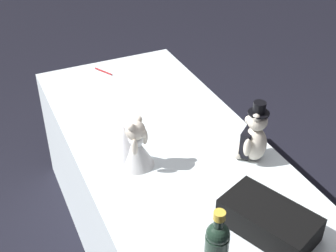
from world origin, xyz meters
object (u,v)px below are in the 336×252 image
(teddy_bear_bride, at_px, (133,145))
(gift_case_black, at_px, (269,220))
(teddy_bear_groom, at_px, (253,137))
(signing_pen, at_px, (104,72))
(champagne_bottle, at_px, (216,252))

(teddy_bear_bride, xyz_separation_m, gift_case_black, (0.57, 0.30, -0.05))
(teddy_bear_groom, distance_m, signing_pen, 1.12)
(champagne_bottle, relative_size, signing_pen, 2.28)
(champagne_bottle, xyz_separation_m, gift_case_black, (-0.10, 0.28, -0.08))
(teddy_bear_groom, height_order, gift_case_black, teddy_bear_groom)
(teddy_bear_groom, height_order, teddy_bear_bride, teddy_bear_groom)
(signing_pen, xyz_separation_m, gift_case_black, (1.45, 0.16, 0.05))
(teddy_bear_bride, bearing_deg, gift_case_black, 28.02)
(teddy_bear_groom, distance_m, teddy_bear_bride, 0.52)
(teddy_bear_groom, bearing_deg, signing_pen, -162.21)
(teddy_bear_groom, bearing_deg, champagne_bottle, -43.50)
(teddy_bear_bride, relative_size, signing_pen, 1.75)
(teddy_bear_bride, height_order, gift_case_black, teddy_bear_bride)
(teddy_bear_groom, bearing_deg, teddy_bear_bride, -110.50)
(signing_pen, relative_size, gift_case_black, 0.34)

